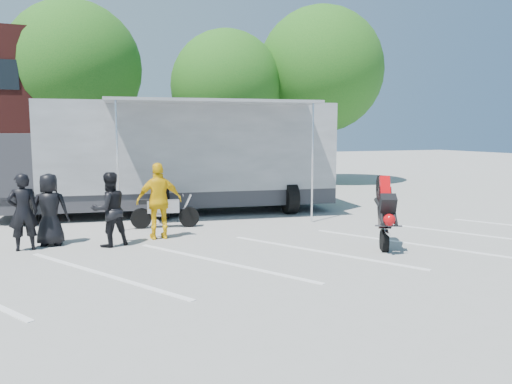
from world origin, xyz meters
TOP-DOWN VIEW (x-y plane):
  - ground at (0.00, 0.00)m, footprint 100.00×100.00m
  - parking_bay_lines at (0.00, 1.00)m, footprint 18.09×13.33m
  - tree_left at (-2.00, 16.00)m, footprint 6.12×6.12m
  - tree_mid at (5.00, 15.00)m, footprint 5.44×5.44m
  - tree_right at (10.00, 14.50)m, footprint 6.46×6.46m
  - transporter_truck at (0.76, 7.64)m, footprint 12.11×7.00m
  - parked_motorcycle at (-0.12, 5.16)m, footprint 2.05×1.02m
  - stunt_bike_rider at (4.25, 1.08)m, footprint 1.39×1.77m
  - spectator_leather_a at (-3.12, 3.99)m, footprint 0.95×0.73m
  - spectator_leather_b at (-3.68, 3.68)m, footprint 0.68×0.47m
  - spectator_leather_c at (-1.80, 3.38)m, footprint 1.03×0.91m
  - spectator_hivis at (-0.54, 3.76)m, footprint 1.15×0.50m

SIDE VIEW (x-z plane):
  - ground at x=0.00m, z-range 0.00..0.00m
  - transporter_truck at x=0.76m, z-range -1.83..1.83m
  - parked_motorcycle at x=-0.12m, z-range -0.51..0.51m
  - stunt_bike_rider at x=4.25m, z-range -0.94..0.94m
  - parking_bay_lines at x=0.00m, z-range 0.00..0.01m
  - spectator_leather_a at x=-3.12m, z-range 0.00..1.74m
  - spectator_leather_c at x=-1.80m, z-range 0.00..1.77m
  - spectator_leather_b at x=-3.68m, z-range 0.00..1.79m
  - spectator_hivis at x=-0.54m, z-range 0.00..1.94m
  - tree_mid at x=5.00m, z-range 1.10..8.78m
  - tree_left at x=-2.00m, z-range 1.25..9.89m
  - tree_right at x=10.00m, z-range 1.32..10.44m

